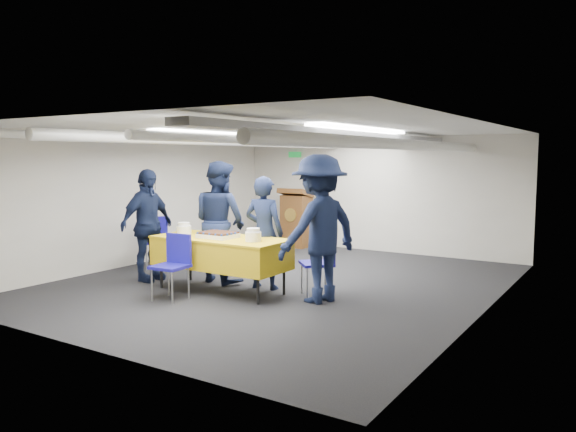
% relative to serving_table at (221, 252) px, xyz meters
% --- Properties ---
extents(ground, '(7.00, 7.00, 0.00)m').
position_rel_serving_table_xyz_m(ground, '(0.43, 0.90, -0.56)').
color(ground, black).
rests_on(ground, ground).
extents(room_shell, '(6.00, 7.00, 2.30)m').
position_rel_serving_table_xyz_m(room_shell, '(0.52, 1.31, 1.25)').
color(room_shell, beige).
rests_on(room_shell, ground).
extents(serving_table, '(1.96, 0.86, 0.77)m').
position_rel_serving_table_xyz_m(serving_table, '(0.00, 0.00, 0.00)').
color(serving_table, black).
rests_on(serving_table, ground).
extents(sheet_cake, '(0.51, 0.39, 0.09)m').
position_rel_serving_table_xyz_m(sheet_cake, '(-0.01, -0.04, 0.25)').
color(sheet_cake, white).
rests_on(sheet_cake, serving_table).
extents(plate_stack_left, '(0.21, 0.21, 0.18)m').
position_rel_serving_table_xyz_m(plate_stack_left, '(-0.64, -0.05, 0.29)').
color(plate_stack_left, white).
rests_on(plate_stack_left, serving_table).
extents(plate_stack_right, '(0.22, 0.22, 0.18)m').
position_rel_serving_table_xyz_m(plate_stack_right, '(0.60, -0.05, 0.29)').
color(plate_stack_right, white).
rests_on(plate_stack_right, serving_table).
extents(podium, '(0.62, 0.53, 1.25)m').
position_rel_serving_table_xyz_m(podium, '(-1.17, 3.95, 0.05)').
color(podium, brown).
rests_on(podium, ground).
extents(chair_near, '(0.45, 0.45, 0.87)m').
position_rel_serving_table_xyz_m(chair_near, '(-0.26, -0.66, -0.03)').
color(chair_near, gray).
rests_on(chair_near, ground).
extents(chair_right, '(0.59, 0.59, 0.87)m').
position_rel_serving_table_xyz_m(chair_right, '(1.34, 0.54, -0.03)').
color(chair_right, gray).
rests_on(chair_right, ground).
extents(chair_left, '(0.59, 0.59, 0.87)m').
position_rel_serving_table_xyz_m(chair_left, '(-2.06, 0.78, -0.03)').
color(chair_left, gray).
rests_on(chair_left, ground).
extents(sailor_a, '(0.63, 0.46, 1.63)m').
position_rel_serving_table_xyz_m(sailor_a, '(0.42, 0.47, 0.26)').
color(sailor_a, black).
rests_on(sailor_a, ground).
extents(sailor_b, '(1.01, 0.85, 1.84)m').
position_rel_serving_table_xyz_m(sailor_b, '(-0.41, 0.49, 0.36)').
color(sailor_b, black).
rests_on(sailor_b, ground).
extents(sailor_c, '(0.44, 1.02, 1.72)m').
position_rel_serving_table_xyz_m(sailor_c, '(-1.40, -0.05, 0.30)').
color(sailor_c, black).
rests_on(sailor_c, ground).
extents(sailor_d, '(1.08, 1.41, 1.93)m').
position_rel_serving_table_xyz_m(sailor_d, '(1.45, 0.25, 0.41)').
color(sailor_d, black).
rests_on(sailor_d, ground).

